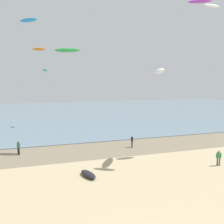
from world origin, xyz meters
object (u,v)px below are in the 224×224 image
at_px(person_right_flank, 219,157).
at_px(kite_aloft_0, 200,1).
at_px(kite_aloft_10, 39,49).
at_px(grounded_kite, 88,174).
at_px(kite_aloft_9, 67,50).
at_px(person_mid_beach, 132,141).
at_px(kite_aloft_1, 212,6).
at_px(kite_aloft_4, 28,20).
at_px(kite_aloft_2, 45,70).
at_px(kite_aloft_3, 160,71).
at_px(person_left_flank, 18,147).

height_order(person_right_flank, kite_aloft_0, kite_aloft_0).
distance_m(kite_aloft_0, kite_aloft_10, 34.90).
relative_size(person_right_flank, kite_aloft_10, 0.60).
relative_size(person_right_flank, grounded_kite, 0.70).
bearing_deg(kite_aloft_9, kite_aloft_10, -58.74).
bearing_deg(person_mid_beach, kite_aloft_0, -59.57).
height_order(kite_aloft_1, kite_aloft_4, kite_aloft_1).
height_order(kite_aloft_0, kite_aloft_2, kite_aloft_0).
height_order(kite_aloft_0, kite_aloft_10, kite_aloft_0).
height_order(kite_aloft_1, kite_aloft_3, kite_aloft_1).
bearing_deg(person_right_flank, grounded_kite, 175.02).
bearing_deg(person_left_flank, kite_aloft_10, 81.76).
relative_size(kite_aloft_1, kite_aloft_2, 1.24).
distance_m(person_left_flank, kite_aloft_1, 29.49).
bearing_deg(kite_aloft_2, kite_aloft_3, 4.88).
distance_m(person_mid_beach, grounded_kite, 11.48).
bearing_deg(person_mid_beach, kite_aloft_2, 118.38).
height_order(kite_aloft_2, kite_aloft_3, kite_aloft_2).
height_order(kite_aloft_2, kite_aloft_9, kite_aloft_9).
distance_m(person_left_flank, kite_aloft_3, 19.71).
xyz_separation_m(grounded_kite, kite_aloft_10, (-3.76, 31.59, 15.59)).
height_order(person_right_flank, grounded_kite, person_right_flank).
relative_size(person_mid_beach, kite_aloft_0, 0.72).
relative_size(person_left_flank, kite_aloft_2, 0.91).
distance_m(person_right_flank, kite_aloft_0, 16.89).
height_order(person_right_flank, kite_aloft_2, kite_aloft_2).
height_order(person_right_flank, kite_aloft_3, kite_aloft_3).
height_order(kite_aloft_3, kite_aloft_10, kite_aloft_10).
xyz_separation_m(kite_aloft_0, kite_aloft_9, (-12.95, 8.84, -4.47)).
xyz_separation_m(kite_aloft_4, kite_aloft_9, (4.65, -5.22, -4.54)).
bearing_deg(kite_aloft_10, kite_aloft_3, -44.12).
xyz_separation_m(kite_aloft_0, kite_aloft_1, (3.73, 2.69, 0.65)).
distance_m(person_right_flank, kite_aloft_4, 30.27).
height_order(person_left_flank, kite_aloft_1, kite_aloft_1).
height_order(person_mid_beach, kite_aloft_2, kite_aloft_2).
relative_size(kite_aloft_2, kite_aloft_9, 0.57).
relative_size(grounded_kite, kite_aloft_9, 0.74).
bearing_deg(kite_aloft_10, kite_aloft_9, -59.79).
height_order(kite_aloft_1, kite_aloft_9, kite_aloft_1).
bearing_deg(kite_aloft_1, person_right_flank, -113.35).
bearing_deg(kite_aloft_2, grounded_kite, -14.43).
bearing_deg(kite_aloft_9, grounded_kite, 116.41).
bearing_deg(kite_aloft_9, kite_aloft_4, -25.30).
height_order(person_mid_beach, kite_aloft_10, kite_aloft_10).
distance_m(kite_aloft_3, kite_aloft_10, 31.96).
xyz_separation_m(kite_aloft_2, kite_aloft_4, (-2.42, -13.37, 6.30)).
xyz_separation_m(grounded_kite, kite_aloft_0, (12.38, 0.69, 17.34)).
xyz_separation_m(kite_aloft_1, kite_aloft_9, (-16.67, 6.15, -5.12)).
bearing_deg(person_left_flank, kite_aloft_1, -14.86).
relative_size(person_right_flank, kite_aloft_3, 0.49).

